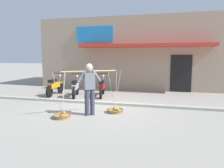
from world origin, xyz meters
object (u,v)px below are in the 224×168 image
motorcycle_third_in_row (102,87)px  fruit_basket_left_side (115,110)px  fruit_vendor (89,86)px  fruit_basket_right_side (62,115)px  motorcycle_second_in_row (76,87)px  motorcycle_nearest_shop (55,86)px

motorcycle_third_in_row → fruit_basket_left_side: bearing=-64.1°
fruit_basket_left_side → motorcycle_third_in_row: (-1.34, 2.77, 0.37)m
fruit_vendor → fruit_basket_left_side: size_ratio=1.17×
fruit_basket_right_side → motorcycle_second_in_row: (-1.07, 3.40, 0.38)m
fruit_basket_right_side → motorcycle_nearest_shop: bearing=122.3°
motorcycle_third_in_row → motorcycle_second_in_row: bearing=-159.3°
motorcycle_nearest_shop → motorcycle_second_in_row: bearing=-6.8°
fruit_vendor → motorcycle_nearest_shop: fruit_vendor is taller
motorcycle_nearest_shop → fruit_vendor: bearing=-45.3°
motorcycle_third_in_row → fruit_vendor: bearing=-79.5°
motorcycle_nearest_shop → motorcycle_third_in_row: 2.37m
motorcycle_second_in_row → motorcycle_third_in_row: (1.18, 0.45, 0.00)m
motorcycle_second_in_row → fruit_vendor: bearing=-57.9°
motorcycle_nearest_shop → motorcycle_second_in_row: size_ratio=1.03×
fruit_basket_left_side → motorcycle_second_in_row: fruit_basket_left_side is taller
fruit_basket_left_side → fruit_basket_right_side: 1.81m
fruit_vendor → motorcycle_third_in_row: 3.41m
fruit_vendor → fruit_basket_left_side: fruit_vendor is taller
motorcycle_second_in_row → motorcycle_third_in_row: size_ratio=0.98×
fruit_basket_right_side → motorcycle_nearest_shop: size_ratio=0.80×
fruit_vendor → fruit_basket_left_side: (0.73, 0.54, -0.90)m
fruit_basket_right_side → motorcycle_nearest_shop: fruit_basket_right_side is taller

